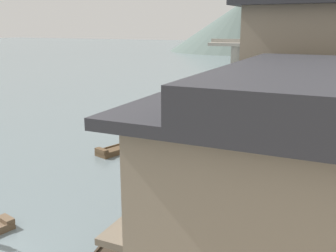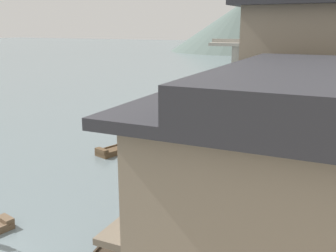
{
  "view_description": "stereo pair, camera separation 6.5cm",
  "coord_description": "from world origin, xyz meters",
  "px_view_note": "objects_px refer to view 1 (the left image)",
  "views": [
    {
      "loc": [
        11.85,
        -7.1,
        8.01
      ],
      "look_at": [
        2.2,
        13.72,
        2.05
      ],
      "focal_mm": 41.45,
      "sensor_mm": 36.0,
      "label": 1
    },
    {
      "loc": [
        11.91,
        -7.07,
        8.01
      ],
      "look_at": [
        2.2,
        13.72,
        2.05
      ],
      "focal_mm": 41.45,
      "sensor_mm": 36.0,
      "label": 2
    }
  ],
  "objects_px": {
    "boat_moored_nearest": "(287,76)",
    "boat_midriver_drifting": "(181,206)",
    "boat_moored_far": "(125,147)",
    "house_waterfront_tall": "(318,73)",
    "house_waterfront_nearest": "(289,190)",
    "house_waterfront_second": "(321,92)",
    "stone_bridge": "(278,50)",
    "boat_moored_third": "(291,85)",
    "house_waterfront_narrow": "(330,81)"
  },
  "relations": [
    {
      "from": "house_waterfront_second",
      "to": "boat_midriver_drifting",
      "type": "bearing_deg",
      "value": -148.41
    },
    {
      "from": "stone_bridge",
      "to": "house_waterfront_second",
      "type": "bearing_deg",
      "value": -78.9
    },
    {
      "from": "boat_midriver_drifting",
      "to": "stone_bridge",
      "type": "xyz_separation_m",
      "value": [
        -5.73,
        58.56,
        3.45
      ]
    },
    {
      "from": "stone_bridge",
      "to": "house_waterfront_tall",
      "type": "bearing_deg",
      "value": -78.02
    },
    {
      "from": "boat_moored_nearest",
      "to": "house_waterfront_nearest",
      "type": "relative_size",
      "value": 0.58
    },
    {
      "from": "house_waterfront_narrow",
      "to": "stone_bridge",
      "type": "xyz_separation_m",
      "value": [
        -10.67,
        41.33,
        -0.31
      ]
    },
    {
      "from": "boat_midriver_drifting",
      "to": "house_waterfront_tall",
      "type": "distance_m",
      "value": 12.59
    },
    {
      "from": "boat_moored_far",
      "to": "house_waterfront_nearest",
      "type": "distance_m",
      "value": 16.83
    },
    {
      "from": "boat_midriver_drifting",
      "to": "house_waterfront_second",
      "type": "relative_size",
      "value": 0.44
    },
    {
      "from": "boat_midriver_drifting",
      "to": "boat_moored_far",
      "type": "bearing_deg",
      "value": 136.55
    },
    {
      "from": "stone_bridge",
      "to": "boat_midriver_drifting",
      "type": "bearing_deg",
      "value": -84.41
    },
    {
      "from": "boat_moored_nearest",
      "to": "boat_moored_third",
      "type": "height_order",
      "value": "boat_moored_third"
    },
    {
      "from": "boat_moored_third",
      "to": "boat_moored_far",
      "type": "bearing_deg",
      "value": -100.15
    },
    {
      "from": "boat_moored_nearest",
      "to": "boat_midriver_drifting",
      "type": "distance_m",
      "value": 49.75
    },
    {
      "from": "house_waterfront_nearest",
      "to": "house_waterfront_tall",
      "type": "height_order",
      "value": "house_waterfront_tall"
    },
    {
      "from": "boat_midriver_drifting",
      "to": "boat_moored_third",
      "type": "bearing_deg",
      "value": 91.07
    },
    {
      "from": "boat_midriver_drifting",
      "to": "house_waterfront_narrow",
      "type": "relative_size",
      "value": 0.59
    },
    {
      "from": "boat_moored_third",
      "to": "boat_moored_far",
      "type": "relative_size",
      "value": 1.22
    },
    {
      "from": "house_waterfront_tall",
      "to": "boat_midriver_drifting",
      "type": "bearing_deg",
      "value": -112.65
    },
    {
      "from": "boat_moored_far",
      "to": "house_waterfront_tall",
      "type": "relative_size",
      "value": 0.49
    },
    {
      "from": "boat_moored_far",
      "to": "house_waterfront_narrow",
      "type": "height_order",
      "value": "house_waterfront_narrow"
    },
    {
      "from": "house_waterfront_narrow",
      "to": "house_waterfront_nearest",
      "type": "bearing_deg",
      "value": -89.68
    },
    {
      "from": "boat_moored_third",
      "to": "house_waterfront_nearest",
      "type": "bearing_deg",
      "value": -82.66
    },
    {
      "from": "boat_moored_far",
      "to": "house_waterfront_second",
      "type": "xyz_separation_m",
      "value": [
        11.92,
        -3.26,
        5.06
      ]
    },
    {
      "from": "boat_moored_far",
      "to": "house_waterfront_second",
      "type": "height_order",
      "value": "house_waterfront_second"
    },
    {
      "from": "boat_moored_nearest",
      "to": "boat_moored_third",
      "type": "bearing_deg",
      "value": -78.69
    },
    {
      "from": "house_waterfront_nearest",
      "to": "house_waterfront_tall",
      "type": "bearing_deg",
      "value": 92.28
    },
    {
      "from": "boat_midriver_drifting",
      "to": "house_waterfront_nearest",
      "type": "distance_m",
      "value": 8.0
    },
    {
      "from": "boat_moored_far",
      "to": "boat_moored_third",
      "type": "bearing_deg",
      "value": 79.85
    },
    {
      "from": "boat_midriver_drifting",
      "to": "house_waterfront_second",
      "type": "bearing_deg",
      "value": 31.59
    },
    {
      "from": "boat_moored_nearest",
      "to": "boat_moored_third",
      "type": "distance_m",
      "value": 9.76
    },
    {
      "from": "boat_midriver_drifting",
      "to": "house_waterfront_nearest",
      "type": "height_order",
      "value": "house_waterfront_nearest"
    },
    {
      "from": "house_waterfront_second",
      "to": "house_waterfront_narrow",
      "type": "distance_m",
      "value": 14.13
    },
    {
      "from": "house_waterfront_narrow",
      "to": "boat_moored_far",
      "type": "bearing_deg",
      "value": -137.3
    },
    {
      "from": "house_waterfront_second",
      "to": "stone_bridge",
      "type": "relative_size",
      "value": 0.33
    },
    {
      "from": "house_waterfront_nearest",
      "to": "house_waterfront_tall",
      "type": "xyz_separation_m",
      "value": [
        -0.62,
        15.58,
        1.31
      ]
    },
    {
      "from": "boat_midriver_drifting",
      "to": "stone_bridge",
      "type": "distance_m",
      "value": 58.94
    },
    {
      "from": "house_waterfront_narrow",
      "to": "boat_moored_nearest",
      "type": "bearing_deg",
      "value": 103.17
    },
    {
      "from": "house_waterfront_narrow",
      "to": "house_waterfront_second",
      "type": "bearing_deg",
      "value": -89.16
    },
    {
      "from": "house_waterfront_tall",
      "to": "stone_bridge",
      "type": "xyz_separation_m",
      "value": [
        -10.17,
        47.92,
        -1.6
      ]
    },
    {
      "from": "house_waterfront_second",
      "to": "boat_moored_far",
      "type": "bearing_deg",
      "value": 164.71
    },
    {
      "from": "boat_moored_far",
      "to": "boat_midriver_drifting",
      "type": "xyz_separation_m",
      "value": [
        6.78,
        -6.42,
        0.01
      ]
    },
    {
      "from": "boat_moored_nearest",
      "to": "house_waterfront_tall",
      "type": "xyz_separation_m",
      "value": [
        7.1,
        -39.04,
        5.12
      ]
    },
    {
      "from": "house_waterfront_second",
      "to": "house_waterfront_tall",
      "type": "relative_size",
      "value": 1.0
    },
    {
      "from": "stone_bridge",
      "to": "boat_moored_nearest",
      "type": "bearing_deg",
      "value": -70.92
    },
    {
      "from": "boat_moored_nearest",
      "to": "house_waterfront_second",
      "type": "bearing_deg",
      "value": -80.48
    },
    {
      "from": "boat_moored_third",
      "to": "boat_moored_nearest",
      "type": "bearing_deg",
      "value": 101.31
    },
    {
      "from": "boat_moored_nearest",
      "to": "boat_midriver_drifting",
      "type": "height_order",
      "value": "boat_midriver_drifting"
    },
    {
      "from": "boat_moored_far",
      "to": "house_waterfront_narrow",
      "type": "xyz_separation_m",
      "value": [
        11.71,
        10.81,
        3.77
      ]
    },
    {
      "from": "boat_moored_nearest",
      "to": "boat_midriver_drifting",
      "type": "relative_size",
      "value": 1.24
    }
  ]
}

